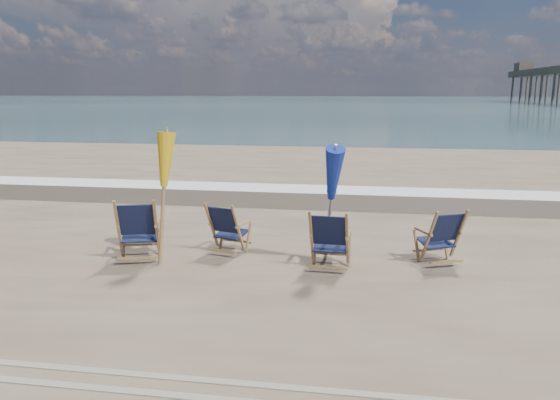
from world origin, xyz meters
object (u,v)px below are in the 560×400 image
(beach_chair_0, at_px, (157,230))
(beach_chair_3, at_px, (459,236))
(beach_chair_2, at_px, (347,241))
(umbrella_blue, at_px, (330,172))
(beach_chair_1, at_px, (238,230))
(umbrella_yellow, at_px, (161,167))

(beach_chair_0, height_order, beach_chair_3, beach_chair_0)
(beach_chair_2, xyz_separation_m, umbrella_blue, (-0.29, 0.31, 1.01))
(beach_chair_1, bearing_deg, beach_chair_2, 179.04)
(beach_chair_1, distance_m, umbrella_blue, 1.87)
(umbrella_blue, bearing_deg, beach_chair_2, -46.36)
(umbrella_yellow, bearing_deg, beach_chair_0, 164.74)
(umbrella_yellow, bearing_deg, beach_chair_2, -0.20)
(beach_chair_2, relative_size, umbrella_yellow, 0.47)
(beach_chair_3, xyz_separation_m, umbrella_blue, (-2.03, -0.38, 1.03))
(beach_chair_1, distance_m, beach_chair_3, 3.57)
(beach_chair_3, bearing_deg, umbrella_blue, -13.76)
(umbrella_yellow, bearing_deg, beach_chair_1, 25.11)
(beach_chair_1, distance_m, beach_chair_2, 1.90)
(beach_chair_0, xyz_separation_m, beach_chair_3, (4.80, 0.64, -0.07))
(beach_chair_1, relative_size, beach_chair_2, 0.93)
(beach_chair_1, relative_size, umbrella_blue, 0.45)
(beach_chair_3, height_order, umbrella_blue, umbrella_blue)
(umbrella_yellow, height_order, umbrella_blue, umbrella_yellow)
(beach_chair_2, height_order, umbrella_blue, umbrella_blue)
(beach_chair_1, xyz_separation_m, umbrella_yellow, (-1.09, -0.51, 1.11))
(umbrella_blue, bearing_deg, beach_chair_1, 172.10)
(beach_chair_2, height_order, beach_chair_3, beach_chair_2)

